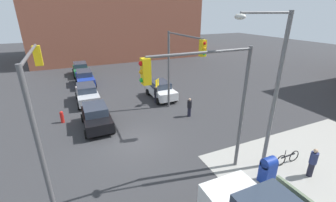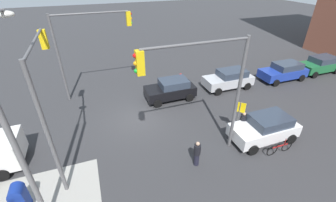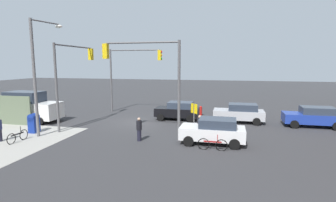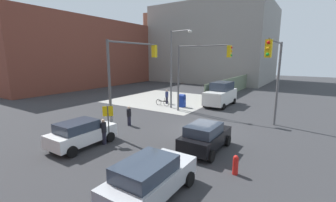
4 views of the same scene
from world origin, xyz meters
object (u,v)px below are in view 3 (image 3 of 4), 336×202
fire_hydrant (201,111)px  bicycle_at_crosswalk (213,144)px  pedestrian_walking_north (139,129)px  bicycle_leaning_on_fence (18,137)px  traffic_signal_nw_corner (148,70)px  traffic_signal_ne_corner (72,69)px  mailbox_blue (34,122)px  van_white_delivery (29,107)px  hatchback_blue (314,116)px  pedestrian_waiting (200,127)px  street_lamp_corner (38,68)px  sedan_black (178,110)px  sedan_white (214,131)px  traffic_signal_se_corner (130,67)px  sedan_silver (239,113)px

fire_hydrant → bicycle_at_crosswalk: bearing=100.0°
pedestrian_walking_north → bicycle_leaning_on_fence: pedestrian_walking_north is taller
traffic_signal_nw_corner → traffic_signal_ne_corner: (6.95, -2.05, -0.00)m
mailbox_blue → pedestrian_walking_north: (-8.20, 0.20, 0.04)m
fire_hydrant → van_white_delivery: 15.60m
pedestrian_walking_north → traffic_signal_nw_corner: bearing=6.4°
hatchback_blue → pedestrian_waiting: (8.48, 5.45, -0.00)m
street_lamp_corner → sedan_black: (-8.33, -7.31, -3.86)m
mailbox_blue → hatchback_blue: 21.53m
sedan_white → pedestrian_waiting: size_ratio=2.48×
traffic_signal_nw_corner → fire_hydrant: traffic_signal_nw_corner is taller
pedestrian_waiting → hatchback_blue: bearing=112.8°
mailbox_blue → hatchback_blue: hatchback_blue is taller
traffic_signal_ne_corner → van_white_delivery: 5.95m
fire_hydrant → traffic_signal_se_corner: bearing=-2.3°
sedan_silver → bicycle_at_crosswalk: size_ratio=2.40×
traffic_signal_se_corner → bicycle_at_crosswalk: traffic_signal_se_corner is taller
traffic_signal_ne_corner → bicycle_at_crosswalk: size_ratio=3.71×
bicycle_leaning_on_fence → traffic_signal_ne_corner: bearing=-103.1°
fire_hydrant → pedestrian_waiting: pedestrian_waiting is taller
pedestrian_waiting → bicycle_leaning_on_fence: bearing=-83.3°
street_lamp_corner → pedestrian_walking_north: street_lamp_corner is taller
bicycle_leaning_on_fence → bicycle_at_crosswalk: same height
hatchback_blue → pedestrian_waiting: size_ratio=2.69×
fire_hydrant → van_white_delivery: size_ratio=0.17×
traffic_signal_nw_corner → hatchback_blue: size_ratio=1.49×
sedan_white → traffic_signal_ne_corner: bearing=-11.2°
sedan_white → bicycle_at_crosswalk: size_ratio=2.30×
pedestrian_walking_north → street_lamp_corner: bearing=130.8°
sedan_black → bicycle_at_crosswalk: 8.67m
sedan_silver → bicycle_at_crosswalk: 8.17m
street_lamp_corner → van_white_delivery: street_lamp_corner is taller
traffic_signal_ne_corner → bicycle_at_crosswalk: (-11.30, 3.55, -4.28)m
traffic_signal_se_corner → pedestrian_walking_north: bearing=114.1°
mailbox_blue → pedestrian_walking_north: size_ratio=0.92×
pedestrian_walking_north → bicycle_leaning_on_fence: (7.60, 2.00, -0.45)m
pedestrian_waiting → sedan_white: bearing=37.6°
traffic_signal_se_corner → pedestrian_waiting: (-8.14, 8.30, -3.80)m
van_white_delivery → sedan_white: bearing=169.9°
van_white_delivery → bicycle_leaning_on_fence: size_ratio=3.09×
traffic_signal_nw_corner → sedan_white: traffic_signal_nw_corner is taller
traffic_signal_se_corner → bicycle_leaning_on_fence: bearing=74.4°
sedan_silver → pedestrian_waiting: 6.39m
traffic_signal_se_corner → sedan_silver: 11.82m
street_lamp_corner → bicycle_leaning_on_fence: bearing=75.3°
hatchback_blue → bicycle_leaning_on_fence: 21.76m
traffic_signal_nw_corner → traffic_signal_se_corner: size_ratio=1.00×
traffic_signal_se_corner → bicycle_leaning_on_fence: 12.88m
van_white_delivery → bicycle_leaning_on_fence: bearing=125.0°
fire_hydrant → sedan_silver: (-3.57, 2.24, 0.36)m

